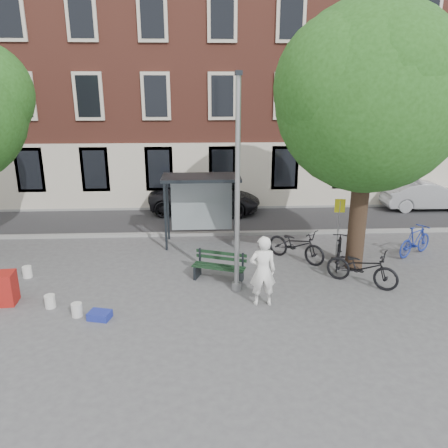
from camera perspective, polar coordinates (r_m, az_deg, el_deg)
name	(u,v)px	position (r m, az deg, el deg)	size (l,w,h in m)	color
ground	(236,290)	(13.01, 1.64, -8.58)	(90.00, 90.00, 0.00)	#4C4C4F
road	(224,220)	(19.52, 0.06, 0.50)	(40.00, 4.00, 0.01)	#28282B
curb_near	(227,233)	(17.60, 0.39, -1.23)	(40.00, 0.25, 0.12)	gray
curb_far	(222,207)	(21.43, -0.21, 2.20)	(40.00, 0.25, 0.12)	gray
building_row	(219,61)	(24.69, -0.69, 20.49)	(30.00, 8.00, 14.00)	brown
lamppost	(237,198)	(12.04, 1.76, 3.40)	(0.28, 0.35, 6.11)	#9EA0A3
tree_right	(372,90)	(13.94, 18.77, 16.21)	(5.76, 5.60, 8.20)	black
bus_shelter	(212,194)	(16.20, -1.57, 3.95)	(2.85, 1.45, 2.62)	#1E2328
painter	(263,271)	(11.83, 5.08, -6.13)	(0.72, 0.47, 1.98)	white
bench	(219,268)	(13.51, -0.64, -5.74)	(1.71, 1.05, 0.84)	#1E2328
bike_a	(296,245)	(15.09, 9.41, -2.69)	(0.76, 2.17, 1.14)	black
bike_b	(415,241)	(16.77, 23.71, -2.00)	(0.51, 1.81, 1.09)	navy
bike_c	(362,267)	(13.73, 17.59, -5.40)	(0.75, 2.15, 1.13)	black
bike_d	(339,251)	(14.90, 14.76, -3.48)	(0.50, 1.76, 1.06)	black
car_dark	(205,197)	(20.66, -2.49, 3.49)	(2.38, 5.16, 1.43)	black
car_silver	(426,195)	(23.32, 24.90, 3.44)	(1.48, 4.24, 1.40)	#A1A3A8
blue_crate	(100,315)	(11.91, -15.93, -11.38)	(0.55, 0.40, 0.20)	navy
bucket_a	(77,310)	(12.17, -18.66, -10.57)	(0.28, 0.28, 0.36)	silver
bucket_b	(50,301)	(12.86, -21.77, -9.36)	(0.28, 0.28, 0.36)	silver
bucket_c	(27,272)	(15.05, -24.31, -5.72)	(0.28, 0.28, 0.36)	silver
notice_sign	(339,214)	(15.49, 14.82, 1.23)	(0.36, 0.06, 2.07)	#9EA0A3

